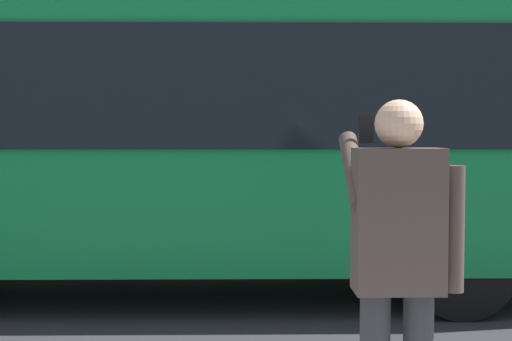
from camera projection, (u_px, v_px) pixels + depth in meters
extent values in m
plane|color=#2B2B2D|center=(285.00, 286.00, 8.16)|extent=(60.00, 60.00, 0.00)
cube|color=#19592D|center=(448.00, 65.00, 14.25)|extent=(4.40, 1.10, 0.24)
cube|color=#0F7238|center=(145.00, 132.00, 7.68)|extent=(9.00, 2.50, 2.60)
cube|color=black|center=(125.00, 86.00, 6.40)|extent=(7.60, 0.06, 1.10)
cylinder|color=black|center=(407.00, 232.00, 8.89)|extent=(1.00, 0.28, 1.00)
cylinder|color=black|center=(460.00, 264.00, 6.69)|extent=(1.00, 0.28, 1.00)
cube|color=#473833|center=(398.00, 220.00, 3.36)|extent=(0.40, 0.24, 0.66)
sphere|color=#D8A884|center=(399.00, 124.00, 3.34)|extent=(0.22, 0.22, 0.22)
cylinder|color=#473833|center=(454.00, 229.00, 3.36)|extent=(0.09, 0.09, 0.58)
cylinder|color=#473833|center=(354.00, 170.00, 3.50)|extent=(0.09, 0.48, 0.37)
cube|color=black|center=(366.00, 128.00, 3.63)|extent=(0.07, 0.01, 0.14)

